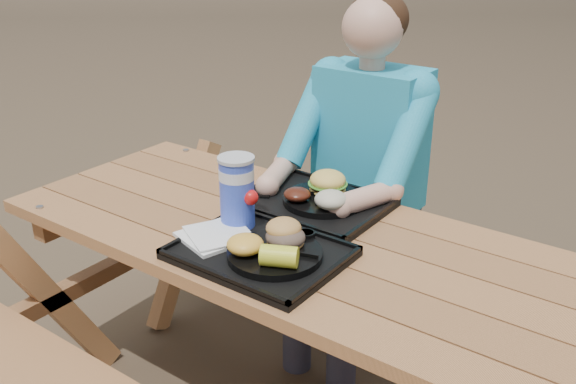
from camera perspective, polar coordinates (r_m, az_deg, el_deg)
The scene contains 17 objects.
picnic_table at distance 2.12m, azimuth 0.00°, elevation -12.64°, with size 1.80×1.49×0.75m, color #999999, non-canonical shape.
tray_near at distance 1.78m, azimuth -2.49°, elevation -5.53°, with size 0.45×0.35×0.02m, color black.
tray_far at distance 2.08m, azimuth 2.28°, elevation -1.06°, with size 0.45×0.35×0.02m, color black.
plate_near at distance 1.74m, azimuth -1.18°, elevation -5.54°, with size 0.26×0.26×0.02m, color black.
plate_far at distance 2.06m, azimuth 3.13°, elevation -0.67°, with size 0.26×0.26×0.02m, color black.
napkin_stack at distance 1.85m, azimuth -6.58°, elevation -3.84°, with size 0.17×0.17×0.02m, color white.
soda_cup at distance 1.88m, azimuth -4.55°, elevation -0.11°, with size 0.10×0.10×0.21m, color #1A36C6.
condiment_bbq at distance 1.85m, azimuth 0.01°, elevation -3.40°, with size 0.05×0.05×0.03m, color black.
condiment_mustard at distance 1.82m, azimuth 1.62°, elevation -3.99°, with size 0.05×0.05×0.03m, color gold.
sandwich at distance 1.74m, azimuth -0.23°, elevation -3.08°, with size 0.10×0.10×0.11m, color #C98D47, non-canonical shape.
mac_cheese at distance 1.72m, azimuth -3.83°, elevation -4.66°, with size 0.10×0.10×0.05m, color yellow.
corn_cob at distance 1.65m, azimuth -0.79°, elevation -5.72°, with size 0.10×0.10×0.06m, color yellow, non-canonical shape.
cutlery_far at distance 2.17m, azimuth -1.66°, elevation 0.46°, with size 0.03×0.18×0.01m, color black.
burger at distance 2.08m, azimuth 3.57°, elevation 1.45°, with size 0.12×0.12×0.11m, color #F3C756, non-canonical shape.
baked_beans at distance 2.02m, azimuth 0.83°, elevation -0.21°, with size 0.09×0.09×0.04m, color #491A0E.
potato_salad at distance 1.97m, azimuth 3.83°, elevation -0.68°, with size 0.10×0.10×0.06m, color beige.
diner at distance 2.44m, azimuth 6.87°, elevation -0.45°, with size 0.48×0.84×1.28m, color #199BB2, non-canonical shape.
Camera 1 is at (1.00, -1.38, 1.62)m, focal length 40.00 mm.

